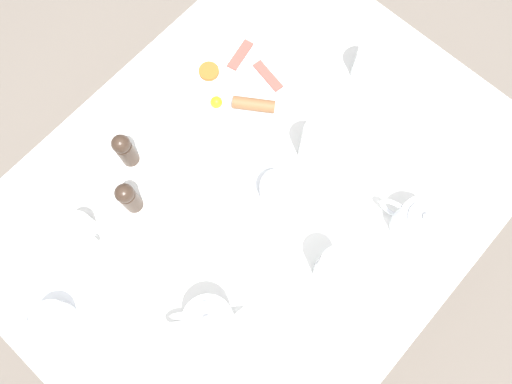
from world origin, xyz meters
name	(u,v)px	position (x,y,z in m)	size (l,w,h in m)	color
ground_plane	(256,249)	(0.00, 0.00, 0.00)	(8.00, 8.00, 0.00)	#70665B
table	(256,202)	(0.00, 0.00, 0.69)	(0.95, 1.22, 0.76)	white
breakfast_plate	(238,86)	(-0.22, 0.18, 0.77)	(0.30, 0.30, 0.04)	white
teapot_near	(418,223)	(0.32, 0.18, 0.81)	(0.19, 0.10, 0.12)	white
teapot_far	(209,321)	(0.12, -0.28, 0.81)	(0.14, 0.15, 0.12)	white
teacup_with_saucer_left	(55,321)	(-0.12, -0.50, 0.79)	(0.16, 0.16, 0.07)	white
teacup_with_saucer_right	(278,191)	(0.04, 0.03, 0.79)	(0.16, 0.16, 0.07)	white
water_glass_tall	(316,144)	(0.03, 0.17, 0.83)	(0.07, 0.07, 0.14)	white
water_glass_short	(369,62)	(-0.01, 0.42, 0.82)	(0.07, 0.07, 0.12)	white
wine_glass_spare	(333,268)	(0.24, -0.03, 0.83)	(0.07, 0.07, 0.14)	white
creamer_jug	(82,227)	(-0.23, -0.33, 0.79)	(0.08, 0.06, 0.07)	white
pepper_grinder	(125,150)	(-0.28, -0.14, 0.82)	(0.04, 0.04, 0.12)	#38281E
salt_grinder	(128,198)	(-0.19, -0.21, 0.82)	(0.04, 0.04, 0.12)	#38281E
fork_by_plate	(192,222)	(-0.06, -0.15, 0.76)	(0.16, 0.06, 0.00)	silver
knife_by_plate	(413,129)	(0.17, 0.38, 0.76)	(0.13, 0.19, 0.00)	silver
fork_spare	(306,14)	(-0.23, 0.45, 0.76)	(0.19, 0.04, 0.00)	silver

